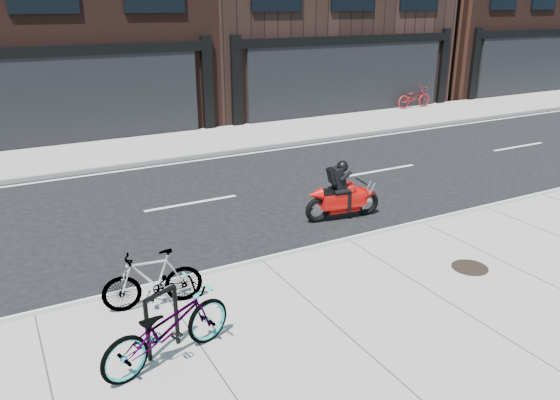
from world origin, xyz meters
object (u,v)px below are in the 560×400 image
bicycle_front (167,327)px  bicycle_far (414,97)px  manhole_cover (470,267)px  motorcycle (346,195)px  bike_rack (162,317)px  bicycle_rear (153,279)px

bicycle_front → bicycle_far: bicycle_front is taller
bicycle_far → manhole_cover: size_ratio=2.78×
motorcycle → bicycle_far: (10.52, 9.63, 0.04)m
motorcycle → manhole_cover: motorcycle is taller
motorcycle → bike_rack: bearing=-141.3°
bike_rack → bicycle_front: size_ratio=0.48×
bike_rack → bicycle_far: bearing=39.1°
bicycle_rear → bicycle_far: bicycle_far is taller
manhole_cover → bicycle_front: bearing=-179.7°
bicycle_rear → motorcycle: 5.47m
bicycle_front → motorcycle: motorcycle is taller
motorcycle → bicycle_far: bearing=49.9°
bike_rack → motorcycle: size_ratio=0.51×
bicycle_rear → bicycle_far: (15.62, 11.60, 0.00)m
bicycle_front → bike_rack: bearing=-15.1°
motorcycle → bicycle_far: motorcycle is taller
bike_rack → bicycle_rear: (0.23, 1.27, -0.08)m
bicycle_rear → bicycle_far: bearing=134.8°
bicycle_front → bicycle_rear: 1.51m
motorcycle → bicycle_front: bearing=-139.6°
bicycle_front → manhole_cover: (5.73, 0.03, -0.51)m
bike_rack → bicycle_far: (15.85, 12.87, -0.08)m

